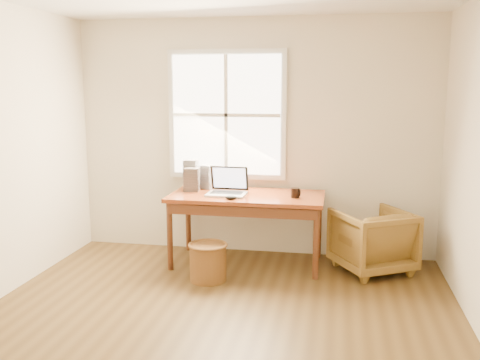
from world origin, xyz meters
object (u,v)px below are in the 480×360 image
Objects in this scene: armchair at (372,240)px; wicker_stool at (208,263)px; laptop at (226,182)px; desk at (247,196)px; coffee_mug at (295,193)px; cd_stack_a at (208,177)px.

wicker_stool is at bearing -10.31° from armchair.
armchair is 1.79× the size of laptop.
desk is 1.36m from armchair.
wicker_stool is at bearing -98.64° from laptop.
wicker_stool is 0.90× the size of laptop.
armchair is 0.92m from coffee_mug.
armchair is at bearing -7.69° from cd_stack_a.
desk is 0.56m from cd_stack_a.
cd_stack_a is (-0.48, 0.24, 0.15)m from desk.
wicker_stool is 1.37× the size of cd_stack_a.
cd_stack_a reaches higher than armchair.
cd_stack_a is at bearing -37.74° from armchair.
wicker_stool is 3.61× the size of coffee_mug.
coffee_mug is at bearing -25.01° from armchair.
armchair is at bearing 19.74° from wicker_stool.
armchair is 7.16× the size of coffee_mug.
laptop is at bearing 80.18° from wicker_stool.
cd_stack_a reaches higher than desk.
desk is at bearing -178.52° from coffee_mug.
coffee_mug is 0.38× the size of cd_stack_a.
wicker_stool is 0.86m from laptop.
coffee_mug is 1.04m from cd_stack_a.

